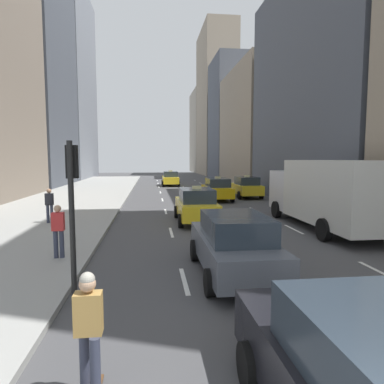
# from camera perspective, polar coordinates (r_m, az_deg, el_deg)

# --- Properties ---
(sidewalk_left) EXTENTS (8.00, 66.00, 0.15)m
(sidewalk_left) POSITION_cam_1_polar(r_m,az_deg,el_deg) (28.53, -18.81, -1.06)
(sidewalk_left) COLOR #9E9E99
(sidewalk_left) RESTS_ON ground
(lane_markings) EXTENTS (5.72, 56.00, 0.01)m
(lane_markings) POSITION_cam_1_polar(r_m,az_deg,el_deg) (24.21, 1.92, -2.06)
(lane_markings) COLOR white
(lane_markings) RESTS_ON ground
(building_row_left) EXTENTS (6.00, 67.31, 31.74)m
(building_row_left) POSITION_cam_1_polar(r_m,az_deg,el_deg) (38.92, -27.89, 20.80)
(building_row_left) COLOR #4C515B
(building_row_left) RESTS_ON ground
(building_row_right) EXTENTS (6.00, 88.33, 31.04)m
(building_row_right) POSITION_cam_1_polar(r_m,az_deg,el_deg) (47.61, 9.58, 15.58)
(building_row_right) COLOR gray
(building_row_right) RESTS_ON ground
(taxi_lead) EXTENTS (2.02, 4.40, 1.87)m
(taxi_lead) POSITION_cam_1_polar(r_m,az_deg,el_deg) (26.45, 4.22, 0.48)
(taxi_lead) COLOR yellow
(taxi_lead) RESTS_ON ground
(taxi_second) EXTENTS (2.02, 4.40, 1.87)m
(taxi_second) POSITION_cam_1_polar(r_m,az_deg,el_deg) (17.28, 0.71, -2.20)
(taxi_second) COLOR yellow
(taxi_second) RESTS_ON ground
(taxi_third) EXTENTS (2.02, 4.40, 1.87)m
(taxi_third) POSITION_cam_1_polar(r_m,az_deg,el_deg) (28.84, 9.01, 0.85)
(taxi_third) COLOR yellow
(taxi_third) RESTS_ON ground
(taxi_fourth) EXTENTS (2.02, 4.40, 1.87)m
(taxi_fourth) POSITION_cam_1_polar(r_m,az_deg,el_deg) (40.74, -3.62, 2.27)
(taxi_fourth) COLOR yellow
(taxi_fourth) RESTS_ON ground
(sedan_black_near) EXTENTS (2.02, 4.61, 1.72)m
(sedan_black_near) POSITION_cam_1_polar(r_m,az_deg,el_deg) (9.56, 7.00, -8.63)
(sedan_black_near) COLOR #565B66
(sedan_black_near) RESTS_ON ground
(box_truck) EXTENTS (2.58, 8.40, 3.15)m
(box_truck) POSITION_cam_1_polar(r_m,az_deg,el_deg) (16.65, 21.31, -0.01)
(box_truck) COLOR silver
(box_truck) RESTS_ON ground
(skateboarder) EXTENTS (0.36, 0.80, 1.75)m
(skateboarder) POSITION_cam_1_polar(r_m,az_deg,el_deg) (5.07, -16.82, -21.07)
(skateboarder) COLOR brown
(skateboarder) RESTS_ON ground
(pedestrian_mid_block) EXTENTS (0.36, 0.22, 1.65)m
(pedestrian_mid_block) POSITION_cam_1_polar(r_m,az_deg,el_deg) (11.38, -21.40, -5.70)
(pedestrian_mid_block) COLOR #383D51
(pedestrian_mid_block) RESTS_ON sidewalk_left
(pedestrian_far_walking) EXTENTS (0.36, 0.22, 1.65)m
(pedestrian_far_walking) POSITION_cam_1_polar(r_m,az_deg,el_deg) (17.72, -22.67, -1.83)
(pedestrian_far_walking) COLOR #383D51
(pedestrian_far_walking) RESTS_ON sidewalk_left
(traffic_light_pole) EXTENTS (0.24, 0.42, 3.60)m
(traffic_light_pole) POSITION_cam_1_polar(r_m,az_deg,el_deg) (7.88, -19.35, -0.62)
(traffic_light_pole) COLOR black
(traffic_light_pole) RESTS_ON ground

